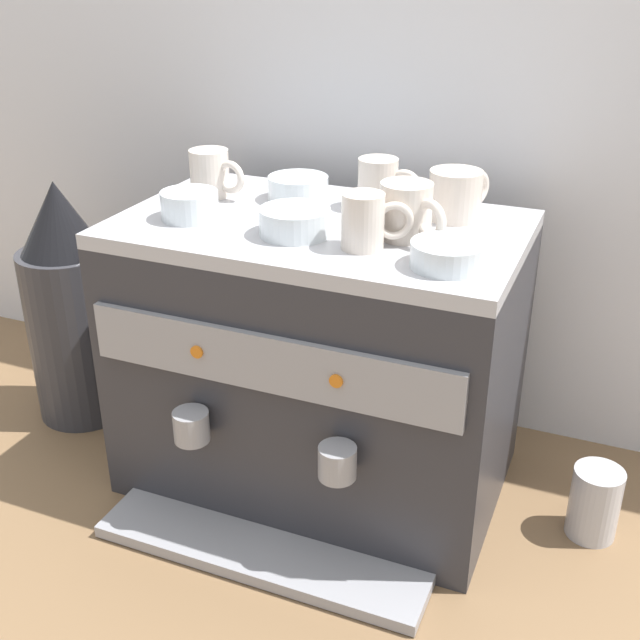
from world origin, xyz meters
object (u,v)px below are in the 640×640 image
Objects in this scene: ceramic_bowl_0 at (295,222)px; coffee_grinder at (72,309)px; espresso_machine at (319,358)px; ceramic_cup_3 at (366,221)px; milk_pitcher at (595,503)px; ceramic_cup_4 at (212,173)px; ceramic_bowl_1 at (190,206)px; ceramic_cup_1 at (408,211)px; ceramic_cup_0 at (380,184)px; ceramic_cup_2 at (457,194)px; ceramic_bowl_2 at (298,189)px; ceramic_bowl_3 at (447,255)px.

ceramic_bowl_0 is 0.22× the size of coffee_grinder.
ceramic_cup_3 is (0.10, -0.08, 0.28)m from espresso_machine.
milk_pitcher is at bearing 2.62° from espresso_machine.
milk_pitcher is (0.48, 0.09, -0.44)m from ceramic_bowl_0.
ceramic_bowl_1 is at bearing -77.42° from ceramic_cup_4.
coffee_grinder is 3.94× the size of milk_pitcher.
ceramic_cup_4 is (-0.37, 0.08, -0.00)m from ceramic_cup_1.
ceramic_cup_0 is at bearing 168.38° from milk_pitcher.
ceramic_cup_3 is 0.35m from ceramic_cup_4.
ceramic_bowl_1 is at bearing -172.84° from ceramic_cup_1.
ceramic_cup_0 is at bearing 124.52° from ceramic_cup_1.
ceramic_cup_1 is at bearing -173.37° from milk_pitcher.
coffee_grinder is at bearing 171.31° from ceramic_bowl_0.
ceramic_cup_2 is (0.13, -0.00, -0.00)m from ceramic_cup_0.
ceramic_cup_3 is (0.04, -0.18, -0.00)m from ceramic_cup_0.
ceramic_cup_2 is at bearing 28.82° from espresso_machine.
ceramic_bowl_1 is (-0.39, -0.16, -0.02)m from ceramic_cup_2.
ceramic_bowl_2 is at bearing 53.18° from ceramic_bowl_1.
ceramic_cup_0 is 0.31m from ceramic_bowl_1.
ceramic_bowl_2 reaches higher than coffee_grinder.
ceramic_cup_0 is 0.29m from ceramic_cup_4.
ceramic_cup_2 is 0.98× the size of milk_pitcher.
ceramic_cup_3 is 0.25m from ceramic_bowl_2.
espresso_machine is 0.33m from ceramic_bowl_1.
ceramic_cup_2 is 0.42m from ceramic_bowl_1.
ceramic_cup_0 is 0.15m from ceramic_bowl_2.
ceramic_bowl_2 is (0.14, 0.04, -0.02)m from ceramic_cup_4.
ceramic_cup_1 reaches higher than milk_pitcher.
ceramic_cup_4 is at bearing 168.53° from ceramic_cup_1.
ceramic_cup_4 is 0.15m from ceramic_bowl_2.
coffee_grinder is (-0.63, 0.09, -0.29)m from ceramic_cup_3.
ceramic_bowl_2 is at bearing 10.50° from coffee_grinder.
ceramic_cup_4 is (-0.33, 0.14, -0.00)m from ceramic_cup_3.
ceramic_cup_1 is at bearing 54.93° from ceramic_cup_3.
espresso_machine is 7.00× the size of ceramic_bowl_1.
ceramic_bowl_3 is at bearing -8.75° from coffee_grinder.
ceramic_cup_3 is (-0.04, -0.06, -0.00)m from ceramic_cup_1.
ceramic_bowl_0 is 1.05× the size of ceramic_bowl_2.
milk_pitcher is at bearing -11.62° from ceramic_cup_0.
ceramic_bowl_3 is (0.04, -0.21, -0.02)m from ceramic_cup_2.
ceramic_cup_0 is at bearing 102.49° from ceramic_cup_3.
ceramic_cup_2 reaches higher than coffee_grinder.
ceramic_cup_1 is at bearing -109.63° from ceramic_cup_2.
ceramic_bowl_1 is 0.89× the size of ceramic_bowl_3.
milk_pitcher is at bearing 15.09° from ceramic_cup_3.
ceramic_bowl_0 reaches higher than espresso_machine.
ceramic_cup_1 is 0.23× the size of coffee_grinder.
milk_pitcher is (1.00, 0.01, -0.17)m from coffee_grinder.
ceramic_cup_1 is 1.04× the size of ceramic_cup_4.
ceramic_cup_3 is at bearing 168.74° from ceramic_bowl_3.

